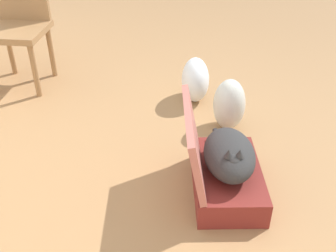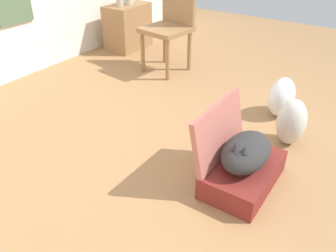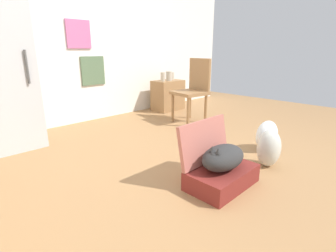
# 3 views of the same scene
# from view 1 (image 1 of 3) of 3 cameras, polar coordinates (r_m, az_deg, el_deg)

# --- Properties ---
(ground_plane) EXTENTS (7.68, 7.68, 0.00)m
(ground_plane) POSITION_cam_1_polar(r_m,az_deg,el_deg) (2.66, -4.16, -3.92)
(ground_plane) COLOR #9E7247
(ground_plane) RESTS_ON ground
(suitcase_base) EXTENTS (0.61, 0.38, 0.16)m
(suitcase_base) POSITION_cam_1_polar(r_m,az_deg,el_deg) (2.37, 8.23, -7.39)
(suitcase_base) COLOR maroon
(suitcase_base) RESTS_ON ground
(suitcase_lid) EXTENTS (0.61, 0.11, 0.37)m
(suitcase_lid) POSITION_cam_1_polar(r_m,az_deg,el_deg) (2.18, 3.62, -2.22)
(suitcase_lid) COLOR #B26356
(suitcase_lid) RESTS_ON suitcase_base
(cat) EXTENTS (0.52, 0.28, 0.22)m
(cat) POSITION_cam_1_polar(r_m,az_deg,el_deg) (2.25, 8.60, -4.00)
(cat) COLOR #2D2D2D
(cat) RESTS_ON suitcase_base
(plastic_bag_white) EXTENTS (0.25, 0.22, 0.37)m
(plastic_bag_white) POSITION_cam_1_polar(r_m,az_deg,el_deg) (2.84, 8.58, 3.01)
(plastic_bag_white) COLOR silver
(plastic_bag_white) RESTS_ON ground
(plastic_bag_clear) EXTENTS (0.33, 0.21, 0.34)m
(plastic_bag_clear) POSITION_cam_1_polar(r_m,az_deg,el_deg) (3.17, 3.86, 6.51)
(plastic_bag_clear) COLOR silver
(plastic_bag_clear) RESTS_ON ground
(chair) EXTENTS (0.51, 0.51, 0.99)m
(chair) POSITION_cam_1_polar(r_m,az_deg,el_deg) (3.54, -20.31, 13.84)
(chair) COLOR olive
(chair) RESTS_ON ground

